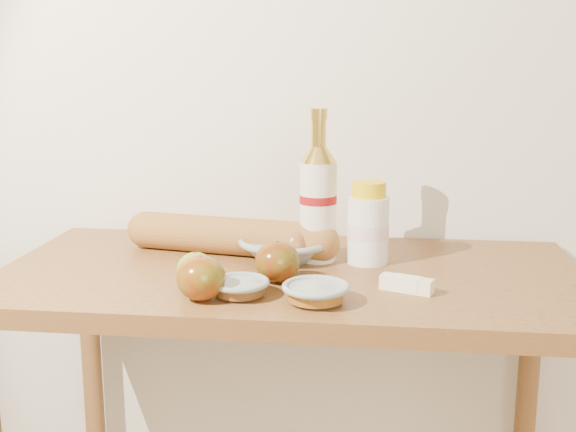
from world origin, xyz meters
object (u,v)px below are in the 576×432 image
at_px(table, 290,326).
at_px(egg_bowl, 286,245).
at_px(cream_bottle, 368,225).
at_px(baguette, 230,236).
at_px(bourbon_bottle, 318,200).

relative_size(table, egg_bowl, 4.44).
xyz_separation_m(table, cream_bottle, (0.16, 0.07, 0.20)).
distance_m(egg_bowl, baguette, 0.13).
relative_size(bourbon_bottle, egg_bowl, 1.21).
bearing_deg(baguette, egg_bowl, 1.61).
height_order(cream_bottle, egg_bowl, cream_bottle).
distance_m(bourbon_bottle, cream_bottle, 0.12).
height_order(table, bourbon_bottle, bourbon_bottle).
relative_size(table, baguette, 2.37).
bearing_deg(table, egg_bowl, 102.42).
distance_m(table, cream_bottle, 0.27).
height_order(table, cream_bottle, cream_bottle).
xyz_separation_m(bourbon_bottle, egg_bowl, (-0.07, 0.00, -0.10)).
xyz_separation_m(table, egg_bowl, (-0.02, 0.08, 0.15)).
xyz_separation_m(bourbon_bottle, cream_bottle, (0.11, -0.01, -0.05)).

